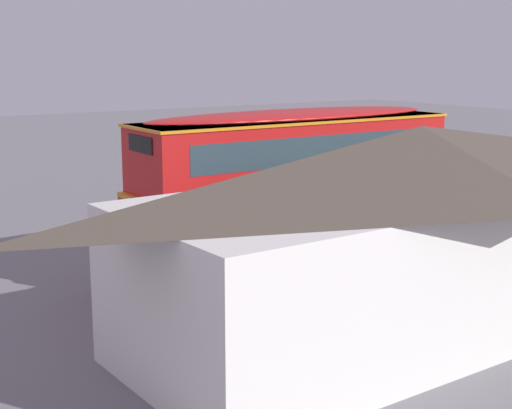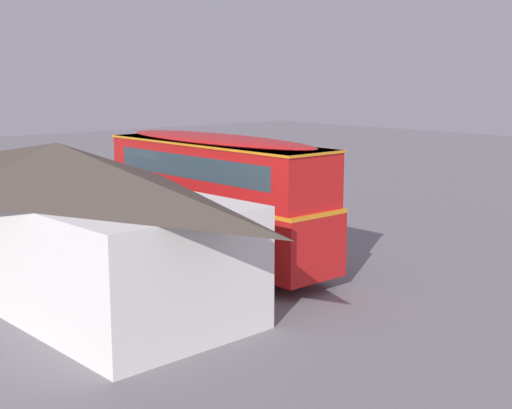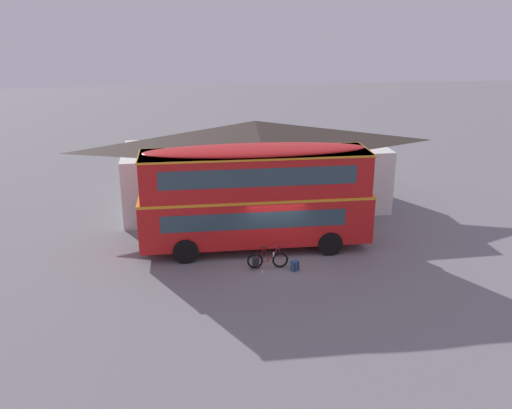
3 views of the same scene
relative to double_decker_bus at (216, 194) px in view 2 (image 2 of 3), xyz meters
The scene contains 6 objects.
ground_plane 2.99m from the double_decker_bus, 58.69° to the right, with size 120.00×120.00×0.00m, color slate.
double_decker_bus is the anchor object (origin of this frame).
touring_bicycle 3.14m from the double_decker_bus, 85.30° to the right, with size 1.75×0.46×1.01m.
backpack_on_ground 3.73m from the double_decker_bus, 62.28° to the right, with size 0.39×0.35×0.49m.
water_bottle_clear_plastic 3.66m from the double_decker_bus, 91.16° to the right, with size 0.07×0.07×0.21m.
pub_building 5.76m from the double_decker_bus, 83.07° to the left, with size 14.56×5.96×4.80m.
Camera 2 is at (-20.46, 16.80, 6.81)m, focal length 49.61 mm.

